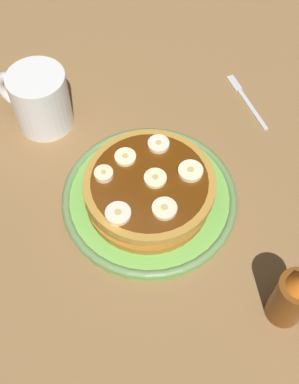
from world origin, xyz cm
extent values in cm
cube|color=olive|center=(0.00, 0.00, -1.50)|extent=(140.00, 140.00, 3.00)
cylinder|color=#72B74C|center=(0.00, 0.00, 0.87)|extent=(24.79, 24.79, 1.73)
torus|color=#658B50|center=(0.00, 0.00, 1.47)|extent=(25.26, 25.26, 1.21)
cylinder|color=#A96E25|center=(0.24, 0.53, 2.37)|extent=(17.65, 17.65, 1.28)
cylinder|color=#A37527|center=(0.58, -0.38, 3.65)|extent=(17.70, 17.70, 1.28)
cylinder|color=#B68434|center=(-0.36, 0.33, 4.93)|extent=(18.37, 18.37, 1.28)
cylinder|color=#592B0A|center=(0.00, 0.00, 5.64)|extent=(16.23, 16.23, 0.16)
cylinder|color=#F7F0B6|center=(-0.63, -0.50, 5.92)|extent=(3.14, 3.14, 0.71)
cylinder|color=tan|center=(-0.63, -0.50, 6.31)|extent=(0.88, 0.88, 0.08)
cylinder|color=#FBF0BE|center=(-4.55, -3.59, 5.97)|extent=(3.49, 3.49, 0.82)
cylinder|color=tan|center=(-4.55, -3.59, 6.42)|extent=(0.98, 0.98, 0.08)
cylinder|color=#F8E2C2|center=(1.46, 6.58, 5.97)|extent=(3.42, 3.42, 0.81)
cylinder|color=tan|center=(1.46, 6.58, 6.42)|extent=(0.96, 0.96, 0.08)
cylinder|color=beige|center=(-3.71, 3.37, 5.94)|extent=(3.38, 3.38, 0.76)
cylinder|color=tan|center=(-3.71, 3.37, 6.36)|extent=(0.95, 0.95, 0.08)
cylinder|color=#FCE4B5|center=(6.02, 1.89, 6.06)|extent=(2.65, 2.65, 0.98)
cylinder|color=tan|center=(6.02, 1.89, 6.59)|extent=(0.74, 0.74, 0.08)
cylinder|color=#FAF3BB|center=(4.68, -2.03, 5.90)|extent=(3.05, 3.05, 0.67)
cylinder|color=tan|center=(4.68, -2.03, 6.27)|extent=(0.85, 0.85, 0.08)
cylinder|color=#FEE7C3|center=(1.37, -6.02, 5.96)|extent=(3.12, 3.12, 0.79)
cylinder|color=tan|center=(1.37, -6.02, 6.39)|extent=(0.87, 0.87, 0.08)
cylinder|color=white|center=(21.74, -6.96, 4.97)|extent=(8.89, 8.89, 9.94)
cylinder|color=black|center=(21.74, -6.96, 8.95)|extent=(7.56, 7.56, 0.60)
torus|color=white|center=(26.41, -6.96, 4.97)|extent=(7.17, 1.60, 7.17)
cube|color=silver|center=(-7.95, -23.50, 0.25)|extent=(7.41, 7.01, 0.50)
cube|color=silver|center=(-3.21, -27.95, 0.25)|extent=(3.41, 3.31, 0.50)
cylinder|color=brown|center=(-22.32, 7.60, 4.29)|extent=(4.69, 4.69, 8.57)
camera|label=1|loc=(-15.37, 33.24, 60.72)|focal=45.33mm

